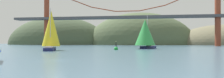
# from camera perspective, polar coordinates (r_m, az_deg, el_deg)

# --- Properties ---
(ground_plane) EXTENTS (360.00, 360.00, 0.00)m
(ground_plane) POSITION_cam_1_polar(r_m,az_deg,el_deg) (28.11, -14.37, -5.24)
(ground_plane) COLOR #426075
(headland_right) EXTENTS (64.81, 44.00, 26.67)m
(headland_right) POSITION_cam_1_polar(r_m,az_deg,el_deg) (167.99, 25.97, -1.32)
(headland_right) COLOR #6B664C
(headland_right) RESTS_ON ground_plane
(headland_center) EXTENTS (75.15, 44.00, 44.40)m
(headland_center) POSITION_cam_1_polar(r_m,az_deg,el_deg) (160.84, 6.87, -1.41)
(headland_center) COLOR #4C5B3D
(headland_center) RESTS_ON ground_plane
(headland_left) EXTENTS (74.72, 44.00, 40.82)m
(headland_left) POSITION_cam_1_polar(r_m,az_deg,el_deg) (173.80, -13.32, -1.33)
(headland_left) COLOR #425138
(headland_left) RESTS_ON ground_plane
(suspension_bridge) EXTENTS (125.89, 6.00, 33.57)m
(suspension_bridge) POSITION_cam_1_polar(r_m,az_deg,el_deg) (121.96, 3.78, 5.72)
(suspension_bridge) COLOR brown
(suspension_bridge) RESTS_ON ground_plane
(sailboat_green_sail) EXTENTS (8.15, 10.90, 10.46)m
(sailboat_green_sail) POSITION_cam_1_polar(r_m,az_deg,el_deg) (71.47, 8.22, 1.45)
(sailboat_green_sail) COLOR #191E4C
(sailboat_green_sail) RESTS_ON ground_plane
(sailboat_yellow_sail) EXTENTS (5.76, 9.19, 10.53)m
(sailboat_yellow_sail) POSITION_cam_1_polar(r_m,az_deg,el_deg) (60.72, -14.84, 2.24)
(sailboat_yellow_sail) COLOR #191E4C
(sailboat_yellow_sail) RESTS_ON ground_plane
(channel_buoy) EXTENTS (1.10, 1.10, 2.64)m
(channel_buoy) POSITION_cam_1_polar(r_m,az_deg,el_deg) (62.32, 1.00, -2.36)
(channel_buoy) COLOR green
(channel_buoy) RESTS_ON ground_plane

